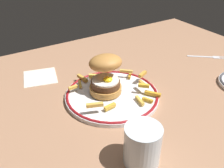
# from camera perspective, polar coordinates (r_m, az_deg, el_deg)

# --- Properties ---
(ground_plane) EXTENTS (1.34, 0.92, 0.04)m
(ground_plane) POSITION_cam_1_polar(r_m,az_deg,el_deg) (0.77, 1.98, -3.21)
(ground_plane) COLOR #9E7153
(dinner_plate) EXTENTS (0.27, 0.27, 0.02)m
(dinner_plate) POSITION_cam_1_polar(r_m,az_deg,el_deg) (0.74, 0.00, -2.49)
(dinner_plate) COLOR silver
(dinner_plate) RESTS_ON ground_plane
(burger) EXTENTS (0.11, 0.12, 0.12)m
(burger) POSITION_cam_1_polar(r_m,az_deg,el_deg) (0.72, -1.51, 2.61)
(burger) COLOR #BC8039
(burger) RESTS_ON dinner_plate
(fries_pile) EXTENTS (0.24, 0.24, 0.03)m
(fries_pile) POSITION_cam_1_polar(r_m,az_deg,el_deg) (0.74, 1.21, -0.66)
(fries_pile) COLOR gold
(fries_pile) RESTS_ON dinner_plate
(water_glass) EXTENTS (0.08, 0.08, 0.09)m
(water_glass) POSITION_cam_1_polar(r_m,az_deg,el_deg) (0.54, 6.90, -14.03)
(water_glass) COLOR silver
(water_glass) RESTS_ON ground_plane
(fork) EXTENTS (0.12, 0.10, 0.00)m
(fork) POSITION_cam_1_polar(r_m,az_deg,el_deg) (1.05, 20.91, 5.84)
(fork) COLOR silver
(fork) RESTS_ON ground_plane
(napkin) EXTENTS (0.13, 0.13, 0.00)m
(napkin) POSITION_cam_1_polar(r_m,az_deg,el_deg) (0.87, -16.06, 1.58)
(napkin) COLOR silver
(napkin) RESTS_ON ground_plane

